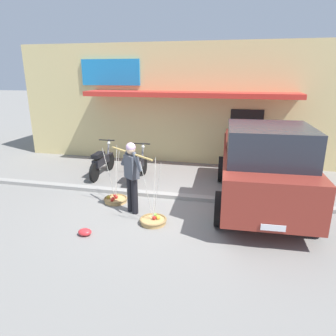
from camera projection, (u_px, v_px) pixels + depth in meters
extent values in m
plane|color=gray|center=(156.00, 207.00, 7.57)|extent=(90.00, 90.00, 0.00)
cube|color=gray|center=(163.00, 195.00, 8.21)|extent=(20.00, 0.24, 0.10)
cylinder|color=black|center=(135.00, 196.00, 7.13)|extent=(0.15, 0.15, 0.86)
cylinder|color=black|center=(130.00, 194.00, 7.26)|extent=(0.15, 0.15, 0.86)
cube|color=#474C56|center=(131.00, 167.00, 6.99)|extent=(0.39, 0.36, 0.54)
sphere|color=#E0B78E|center=(131.00, 150.00, 6.87)|extent=(0.21, 0.21, 0.21)
sphere|color=#D1A8CC|center=(131.00, 147.00, 6.85)|extent=(0.22, 0.22, 0.22)
cylinder|color=#474C56|center=(137.00, 162.00, 6.77)|extent=(0.33, 0.27, 0.43)
cylinder|color=#474C56|center=(125.00, 158.00, 7.11)|extent=(0.33, 0.27, 0.43)
cylinder|color=tan|center=(131.00, 153.00, 6.89)|extent=(1.28, 0.95, 0.04)
cylinder|color=tan|center=(153.00, 221.00, 6.75)|extent=(0.56, 0.56, 0.09)
torus|color=olive|center=(153.00, 219.00, 6.74)|extent=(0.60, 0.60, 0.05)
sphere|color=red|center=(154.00, 218.00, 6.73)|extent=(0.09, 0.09, 0.09)
sphere|color=yellow|center=(158.00, 217.00, 6.75)|extent=(0.09, 0.09, 0.09)
sphere|color=#78B947|center=(155.00, 215.00, 6.86)|extent=(0.09, 0.09, 0.09)
cylinder|color=silver|center=(154.00, 189.00, 6.66)|extent=(0.01, 0.27, 1.36)
cylinder|color=silver|center=(147.00, 192.00, 6.50)|extent=(0.23, 0.14, 1.36)
cylinder|color=silver|center=(157.00, 192.00, 6.45)|extent=(0.23, 0.14, 1.36)
cylinder|color=tan|center=(116.00, 200.00, 7.87)|extent=(0.56, 0.56, 0.09)
torus|color=olive|center=(116.00, 199.00, 7.86)|extent=(0.60, 0.60, 0.05)
sphere|color=gold|center=(108.00, 197.00, 7.86)|extent=(0.09, 0.09, 0.09)
sphere|color=#B4211C|center=(116.00, 197.00, 7.86)|extent=(0.09, 0.09, 0.09)
sphere|color=red|center=(113.00, 199.00, 7.76)|extent=(0.08, 0.08, 0.08)
sphere|color=red|center=(112.00, 200.00, 7.68)|extent=(0.08, 0.08, 0.08)
sphere|color=red|center=(115.00, 195.00, 7.85)|extent=(0.08, 0.08, 0.08)
cylinder|color=silver|center=(116.00, 172.00, 7.77)|extent=(0.01, 0.27, 1.36)
cylinder|color=silver|center=(109.00, 174.00, 7.62)|extent=(0.23, 0.14, 1.36)
cylinder|color=silver|center=(117.00, 175.00, 7.57)|extent=(0.23, 0.14, 1.36)
cylinder|color=black|center=(110.00, 161.00, 10.44)|extent=(0.09, 0.58, 0.58)
cylinder|color=black|center=(94.00, 172.00, 9.29)|extent=(0.09, 0.58, 0.58)
cube|color=black|center=(110.00, 154.00, 10.37)|extent=(0.14, 0.28, 0.06)
cube|color=black|center=(101.00, 161.00, 9.71)|extent=(0.21, 0.90, 0.24)
cube|color=black|center=(98.00, 155.00, 9.47)|extent=(0.23, 0.56, 0.12)
cylinder|color=slate|center=(108.00, 151.00, 10.24)|extent=(0.06, 0.30, 0.76)
cylinder|color=black|center=(107.00, 140.00, 10.04)|extent=(0.54, 0.04, 0.04)
sphere|color=silver|center=(109.00, 143.00, 10.24)|extent=(0.11, 0.11, 0.11)
cylinder|color=black|center=(144.00, 166.00, 9.94)|extent=(0.10, 0.58, 0.58)
cylinder|color=black|center=(132.00, 178.00, 8.78)|extent=(0.10, 0.58, 0.58)
cube|color=black|center=(143.00, 158.00, 9.86)|extent=(0.15, 0.28, 0.06)
cube|color=black|center=(137.00, 166.00, 9.20)|extent=(0.23, 0.91, 0.24)
cube|color=black|center=(135.00, 160.00, 8.96)|extent=(0.24, 0.57, 0.12)
cylinder|color=slate|center=(143.00, 155.00, 9.73)|extent=(0.07, 0.30, 0.76)
cylinder|color=black|center=(142.00, 144.00, 9.54)|extent=(0.54, 0.05, 0.04)
sphere|color=silver|center=(143.00, 147.00, 9.73)|extent=(0.11, 0.11, 0.11)
cube|color=maroon|center=(261.00, 170.00, 7.65)|extent=(2.09, 4.78, 0.96)
cube|color=#282D38|center=(269.00, 143.00, 6.63)|extent=(1.82, 1.95, 0.76)
cube|color=maroon|center=(259.00, 139.00, 8.47)|extent=(1.90, 2.42, 0.08)
cylinder|color=black|center=(315.00, 216.00, 6.26)|extent=(0.29, 0.77, 0.76)
cylinder|color=black|center=(221.00, 209.00, 6.59)|extent=(0.29, 0.77, 0.76)
cylinder|color=black|center=(288.00, 172.00, 9.00)|extent=(0.29, 0.77, 0.76)
cylinder|color=black|center=(223.00, 169.00, 9.33)|extent=(0.29, 0.77, 0.76)
cube|color=silver|center=(273.00, 228.00, 5.54)|extent=(0.44, 0.03, 0.12)
cube|color=#DBC684|center=(200.00, 99.00, 13.05)|extent=(13.00, 5.00, 4.20)
cube|color=red|center=(189.00, 94.00, 10.14)|extent=(7.15, 1.00, 0.16)
cube|color=#1E84D1|center=(110.00, 72.00, 10.97)|extent=(2.20, 0.08, 0.90)
cube|color=black|center=(245.00, 139.00, 10.62)|extent=(1.10, 0.06, 2.00)
ellipsoid|color=red|center=(85.00, 232.00, 6.25)|extent=(0.28, 0.22, 0.14)
cube|color=olive|center=(226.00, 175.00, 9.47)|extent=(0.44, 0.36, 0.32)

